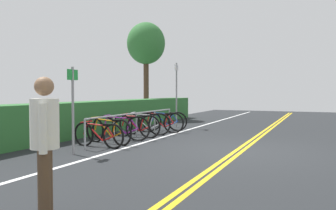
# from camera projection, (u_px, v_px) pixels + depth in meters

# --- Properties ---
(ground_plane) EXTENTS (36.68, 11.79, 0.05)m
(ground_plane) POSITION_uv_depth(u_px,v_px,m) (239.00, 152.00, 8.47)
(ground_plane) COLOR #232628
(centre_line_yellow_inner) EXTENTS (33.01, 0.10, 0.00)m
(centre_line_yellow_inner) POSITION_uv_depth(u_px,v_px,m) (243.00, 151.00, 8.43)
(centre_line_yellow_inner) COLOR gold
(centre_line_yellow_inner) RESTS_ON ground_plane
(centre_line_yellow_outer) EXTENTS (33.01, 0.10, 0.00)m
(centre_line_yellow_outer) POSITION_uv_depth(u_px,v_px,m) (236.00, 150.00, 8.50)
(centre_line_yellow_outer) COLOR gold
(centre_line_yellow_outer) RESTS_ON ground_plane
(bike_lane_stripe_white) EXTENTS (33.01, 0.12, 0.00)m
(bike_lane_stripe_white) POSITION_uv_depth(u_px,v_px,m) (140.00, 144.00, 9.57)
(bike_lane_stripe_white) COLOR white
(bike_lane_stripe_white) RESTS_ON ground_plane
(bike_rack) EXTENTS (5.31, 0.05, 0.79)m
(bike_rack) POSITION_uv_depth(u_px,v_px,m) (136.00, 119.00, 10.93)
(bike_rack) COLOR #9EA0A5
(bike_rack) RESTS_ON ground_plane
(bicycle_0) EXTENTS (0.46, 1.64, 0.69)m
(bicycle_0) POSITION_uv_depth(u_px,v_px,m) (98.00, 135.00, 9.04)
(bicycle_0) COLOR black
(bicycle_0) RESTS_ON ground_plane
(bicycle_1) EXTENTS (0.57, 1.77, 0.76)m
(bicycle_1) POSITION_uv_depth(u_px,v_px,m) (108.00, 131.00, 9.61)
(bicycle_1) COLOR black
(bicycle_1) RESTS_ON ground_plane
(bicycle_2) EXTENTS (0.53, 1.80, 0.78)m
(bicycle_2) POSITION_uv_depth(u_px,v_px,m) (121.00, 128.00, 10.32)
(bicycle_2) COLOR black
(bicycle_2) RESTS_ON ground_plane
(bicycle_3) EXTENTS (0.46, 1.70, 0.77)m
(bicycle_3) POSITION_uv_depth(u_px,v_px,m) (136.00, 126.00, 11.01)
(bicycle_3) COLOR black
(bicycle_3) RESTS_ON ground_plane
(bicycle_4) EXTENTS (0.53, 1.75, 0.78)m
(bicycle_4) POSITION_uv_depth(u_px,v_px,m) (145.00, 124.00, 11.62)
(bicycle_4) COLOR black
(bicycle_4) RESTS_ON ground_plane
(bicycle_5) EXTENTS (0.51, 1.67, 0.76)m
(bicycle_5) POSITION_uv_depth(u_px,v_px,m) (160.00, 122.00, 12.26)
(bicycle_5) COLOR black
(bicycle_5) RESTS_ON ground_plane
(bicycle_6) EXTENTS (0.62, 1.62, 0.74)m
(bicycle_6) POSITION_uv_depth(u_px,v_px,m) (165.00, 121.00, 12.91)
(bicycle_6) COLOR black
(bicycle_6) RESTS_ON ground_plane
(pedestrian) EXTENTS (0.41, 0.33, 1.61)m
(pedestrian) POSITION_uv_depth(u_px,v_px,m) (45.00, 138.00, 3.91)
(pedestrian) COLOR #4C3826
(pedestrian) RESTS_ON ground_plane
(sign_post_near) EXTENTS (0.36, 0.06, 2.01)m
(sign_post_near) POSITION_uv_depth(u_px,v_px,m) (73.00, 101.00, 7.90)
(sign_post_near) COLOR gray
(sign_post_near) RESTS_ON ground_plane
(sign_post_far) EXTENTS (0.36, 0.06, 2.60)m
(sign_post_far) POSITION_uv_depth(u_px,v_px,m) (176.00, 89.00, 13.92)
(sign_post_far) COLOR gray
(sign_post_far) RESTS_ON ground_plane
(hedge_backdrop) EXTENTS (14.26, 1.01, 1.10)m
(hedge_backdrop) POSITION_uv_depth(u_px,v_px,m) (110.00, 115.00, 13.09)
(hedge_backdrop) COLOR #2D6B30
(hedge_backdrop) RESTS_ON ground_plane
(tree_mid) EXTENTS (2.02, 2.02, 5.11)m
(tree_mid) POSITION_uv_depth(u_px,v_px,m) (146.00, 44.00, 18.34)
(tree_mid) COLOR #473323
(tree_mid) RESTS_ON ground_plane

